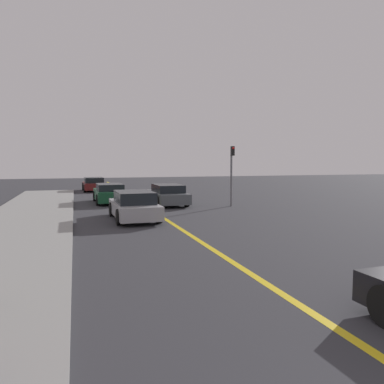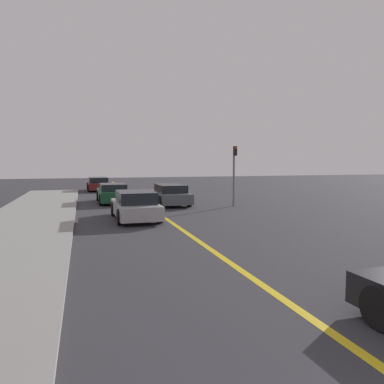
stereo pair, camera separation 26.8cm
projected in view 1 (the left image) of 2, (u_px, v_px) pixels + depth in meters
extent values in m
cube|color=gold|center=(155.00, 212.00, 19.56)|extent=(0.20, 60.00, 0.01)
cube|color=gray|center=(27.00, 220.00, 16.71)|extent=(3.97, 33.83, 0.12)
cube|color=#9E9EA3|center=(134.00, 209.00, 17.19)|extent=(1.87, 4.42, 0.61)
cube|color=black|center=(134.00, 197.00, 16.94)|extent=(1.62, 2.44, 0.52)
cylinder|color=black|center=(112.00, 209.00, 18.23)|extent=(0.23, 0.69, 0.69)
cylinder|color=black|center=(146.00, 208.00, 18.76)|extent=(0.23, 0.69, 0.69)
cylinder|color=black|center=(119.00, 217.00, 15.65)|extent=(0.23, 0.69, 0.69)
cylinder|color=black|center=(159.00, 215.00, 16.19)|extent=(0.23, 0.69, 0.69)
cube|color=#4C5156|center=(167.00, 197.00, 23.13)|extent=(1.78, 4.67, 0.60)
cube|color=black|center=(168.00, 188.00, 22.87)|extent=(1.57, 2.57, 0.46)
cylinder|color=black|center=(149.00, 197.00, 24.27)|extent=(0.22, 0.70, 0.70)
cylinder|color=black|center=(174.00, 196.00, 24.77)|extent=(0.22, 0.70, 0.70)
cylinder|color=black|center=(159.00, 202.00, 21.52)|extent=(0.22, 0.70, 0.70)
cylinder|color=black|center=(187.00, 201.00, 22.02)|extent=(0.22, 0.70, 0.70)
cube|color=#144728|center=(110.00, 195.00, 24.07)|extent=(1.83, 4.35, 0.63)
cube|color=black|center=(110.00, 187.00, 23.82)|extent=(1.59, 2.40, 0.42)
cylinder|color=black|center=(95.00, 196.00, 25.09)|extent=(0.23, 0.68, 0.68)
cylinder|color=black|center=(120.00, 195.00, 25.61)|extent=(0.23, 0.68, 0.68)
cylinder|color=black|center=(98.00, 200.00, 22.55)|extent=(0.23, 0.68, 0.68)
cylinder|color=black|center=(126.00, 199.00, 23.08)|extent=(0.23, 0.68, 0.68)
cube|color=maroon|center=(94.00, 186.00, 33.57)|extent=(1.89, 4.11, 0.56)
cube|color=black|center=(94.00, 180.00, 33.33)|extent=(1.63, 2.28, 0.47)
cylinder|color=black|center=(83.00, 186.00, 34.49)|extent=(0.24, 0.69, 0.68)
cylinder|color=black|center=(102.00, 186.00, 35.04)|extent=(0.24, 0.69, 0.68)
cylinder|color=black|center=(85.00, 188.00, 32.11)|extent=(0.24, 0.69, 0.68)
cylinder|color=black|center=(105.00, 188.00, 32.66)|extent=(0.24, 0.69, 0.68)
cylinder|color=slate|center=(231.00, 176.00, 22.14)|extent=(0.12, 0.12, 3.55)
cube|color=black|center=(233.00, 151.00, 21.85)|extent=(0.18, 0.18, 0.55)
sphere|color=red|center=(233.00, 148.00, 21.75)|extent=(0.14, 0.14, 0.14)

